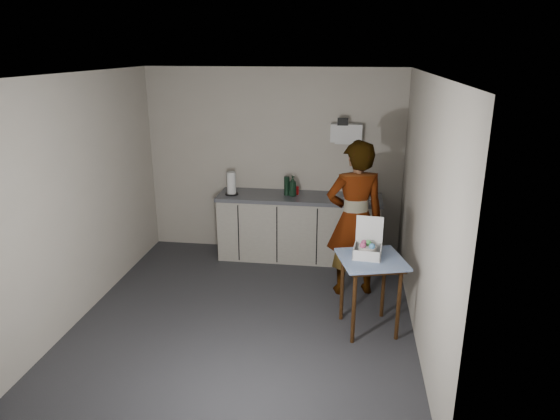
# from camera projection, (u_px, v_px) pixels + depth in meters

# --- Properties ---
(ground) EXTENTS (4.00, 4.00, 0.00)m
(ground) POSITION_uv_depth(u_px,v_px,m) (247.00, 315.00, 5.56)
(ground) COLOR #2A2B2F
(ground) RESTS_ON ground
(wall_back) EXTENTS (3.60, 0.02, 2.60)m
(wall_back) POSITION_uv_depth(u_px,v_px,m) (274.00, 162.00, 7.03)
(wall_back) COLOR beige
(wall_back) RESTS_ON ground
(wall_right) EXTENTS (0.02, 4.00, 2.60)m
(wall_right) POSITION_uv_depth(u_px,v_px,m) (422.00, 211.00, 4.92)
(wall_right) COLOR beige
(wall_right) RESTS_ON ground
(wall_left) EXTENTS (0.02, 4.00, 2.60)m
(wall_left) POSITION_uv_depth(u_px,v_px,m) (82.00, 197.00, 5.39)
(wall_left) COLOR beige
(wall_left) RESTS_ON ground
(ceiling) EXTENTS (3.60, 4.00, 0.01)m
(ceiling) POSITION_uv_depth(u_px,v_px,m) (242.00, 74.00, 4.75)
(ceiling) COLOR silver
(ceiling) RESTS_ON wall_back
(kitchen_counter) EXTENTS (2.24, 0.62, 0.91)m
(kitchen_counter) POSITION_uv_depth(u_px,v_px,m) (299.00, 229.00, 6.97)
(kitchen_counter) COLOR black
(kitchen_counter) RESTS_ON ground
(wall_shelf) EXTENTS (0.42, 0.18, 0.37)m
(wall_shelf) POSITION_uv_depth(u_px,v_px,m) (346.00, 133.00, 6.69)
(wall_shelf) COLOR white
(wall_shelf) RESTS_ON ground
(side_table) EXTENTS (0.77, 0.77, 0.81)m
(side_table) POSITION_uv_depth(u_px,v_px,m) (371.00, 268.00, 5.07)
(side_table) COLOR #39210D
(side_table) RESTS_ON ground
(standing_man) EXTENTS (0.78, 0.61, 1.87)m
(standing_man) POSITION_uv_depth(u_px,v_px,m) (355.00, 219.00, 5.82)
(standing_man) COLOR #B2A593
(standing_man) RESTS_ON ground
(soap_bottle) EXTENTS (0.15, 0.15, 0.28)m
(soap_bottle) POSITION_uv_depth(u_px,v_px,m) (293.00, 186.00, 6.76)
(soap_bottle) COLOR black
(soap_bottle) RESTS_ON kitchen_counter
(soda_can) EXTENTS (0.06, 0.06, 0.11)m
(soda_can) POSITION_uv_depth(u_px,v_px,m) (297.00, 190.00, 6.87)
(soda_can) COLOR red
(soda_can) RESTS_ON kitchen_counter
(dark_bottle) EXTENTS (0.08, 0.08, 0.26)m
(dark_bottle) POSITION_uv_depth(u_px,v_px,m) (287.00, 186.00, 6.82)
(dark_bottle) COLOR black
(dark_bottle) RESTS_ON kitchen_counter
(paper_towel) EXTENTS (0.18, 0.18, 0.32)m
(paper_towel) POSITION_uv_depth(u_px,v_px,m) (231.00, 184.00, 6.84)
(paper_towel) COLOR black
(paper_towel) RESTS_ON kitchen_counter
(dish_rack) EXTENTS (0.40, 0.30, 0.28)m
(dish_rack) POSITION_uv_depth(u_px,v_px,m) (358.00, 193.00, 6.73)
(dish_rack) COLOR silver
(dish_rack) RESTS_ON kitchen_counter
(bakery_box) EXTENTS (0.30, 0.31, 0.39)m
(bakery_box) POSITION_uv_depth(u_px,v_px,m) (368.00, 248.00, 5.07)
(bakery_box) COLOR white
(bakery_box) RESTS_ON side_table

